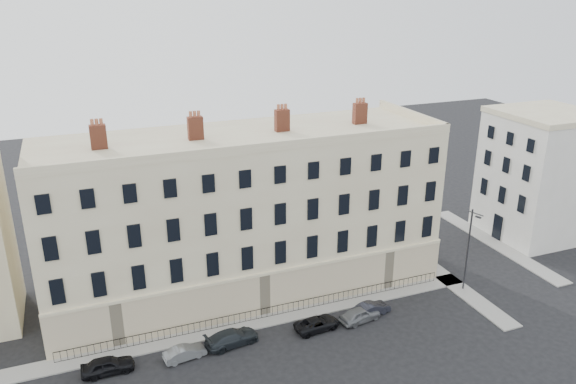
% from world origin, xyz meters
% --- Properties ---
extents(ground, '(160.00, 160.00, 0.00)m').
position_xyz_m(ground, '(0.00, 0.00, 0.00)').
color(ground, black).
rests_on(ground, ground).
extents(terrace, '(36.22, 12.22, 17.00)m').
position_xyz_m(terrace, '(-5.97, 11.97, 7.50)').
color(terrace, beige).
rests_on(terrace, ground).
extents(adjacent_building, '(10.00, 10.00, 14.00)m').
position_xyz_m(adjacent_building, '(29.00, 11.00, 7.00)').
color(adjacent_building, silver).
rests_on(adjacent_building, ground).
extents(pavement_terrace, '(48.00, 2.00, 0.12)m').
position_xyz_m(pavement_terrace, '(-10.00, 5.00, 0.06)').
color(pavement_terrace, gray).
rests_on(pavement_terrace, ground).
extents(pavement_east_return, '(2.00, 24.00, 0.12)m').
position_xyz_m(pavement_east_return, '(13.00, 8.00, 0.06)').
color(pavement_east_return, gray).
rests_on(pavement_east_return, ground).
extents(pavement_adjacent, '(2.00, 20.00, 0.12)m').
position_xyz_m(pavement_adjacent, '(23.00, 10.00, 0.06)').
color(pavement_adjacent, gray).
rests_on(pavement_adjacent, ground).
extents(railings, '(35.00, 0.04, 0.96)m').
position_xyz_m(railings, '(-6.00, 5.40, 0.55)').
color(railings, black).
rests_on(railings, ground).
extents(car_a, '(3.93, 1.59, 1.34)m').
position_xyz_m(car_a, '(-19.68, 2.78, 0.67)').
color(car_a, black).
rests_on(car_a, ground).
extents(car_b, '(3.48, 1.64, 1.10)m').
position_xyz_m(car_b, '(-13.91, 2.35, 0.55)').
color(car_b, slate).
rests_on(car_b, ground).
extents(car_c, '(4.71, 2.50, 1.30)m').
position_xyz_m(car_c, '(-9.96, 2.79, 0.65)').
color(car_c, '#1F242A').
rests_on(car_c, ground).
extents(car_d, '(4.12, 2.19, 1.10)m').
position_xyz_m(car_d, '(-2.61, 2.20, 0.55)').
color(car_d, black).
rests_on(car_d, ground).
extents(car_e, '(4.00, 2.15, 1.29)m').
position_xyz_m(car_e, '(1.39, 1.98, 0.65)').
color(car_e, slate).
rests_on(car_e, ground).
extents(car_f, '(3.77, 1.77, 1.20)m').
position_xyz_m(car_f, '(2.77, 2.48, 0.60)').
color(car_f, '#20212B').
rests_on(car_f, ground).
extents(streetlamp, '(0.74, 1.74, 8.36)m').
position_xyz_m(streetlamp, '(13.18, 2.98, 4.64)').
color(streetlamp, '#2F2F34').
rests_on(streetlamp, ground).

